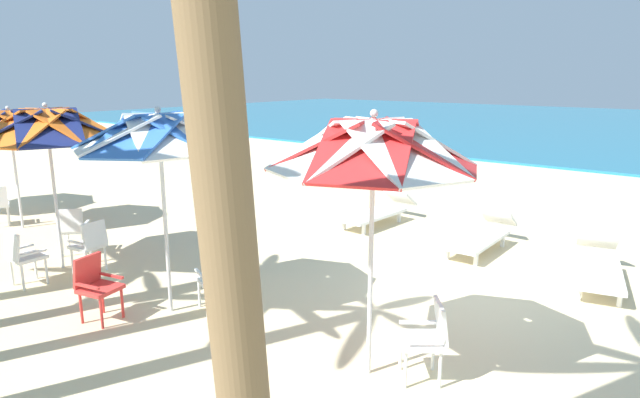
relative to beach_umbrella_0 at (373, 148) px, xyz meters
The scene contains 17 objects.
ground_plane 3.79m from the beach_umbrella_0, 92.62° to the left, with size 80.00×80.00×0.00m, color beige.
surf_foam 14.51m from the beach_umbrella_0, 90.53° to the left, with size 80.00×0.70×0.01m, color white.
beach_umbrella_0 is the anchor object (origin of this frame).
plastic_chair_0 2.03m from the beach_umbrella_0, 27.18° to the left, with size 0.63×0.63×0.87m.
beach_umbrella_1 2.99m from the beach_umbrella_0, behind, with size 2.18×2.18×2.75m.
plastic_chair_1 3.14m from the beach_umbrella_0, behind, with size 0.60×0.58×0.87m.
plastic_chair_2 3.57m from the beach_umbrella_0, 167.80° to the left, with size 0.63×0.63×0.87m.
plastic_chair_3 4.14m from the beach_umbrella_0, 162.21° to the right, with size 0.56×0.53×0.87m.
beach_umbrella_2 5.81m from the beach_umbrella_0, behind, with size 2.30×2.30×2.71m.
plastic_chair_4 6.56m from the beach_umbrella_0, behind, with size 0.63×0.63×0.87m.
plastic_chair_5 5.54m from the beach_umbrella_0, behind, with size 0.53×0.50×0.87m.
plastic_chair_6 5.89m from the beach_umbrella_0, 167.55° to the right, with size 0.45×0.48×0.87m.
beach_umbrella_3 8.82m from the beach_umbrella_0, behind, with size 2.24×2.24×2.52m.
sun_lounger_0 5.02m from the beach_umbrella_0, 73.03° to the left, with size 1.12×2.23×0.62m.
sun_lounger_1 5.29m from the beach_umbrella_0, 98.51° to the left, with size 0.66×2.15×0.62m.
sun_lounger_2 6.35m from the beach_umbrella_0, 121.63° to the left, with size 0.73×2.17×0.62m.
palm_tree_0 2.77m from the beach_umbrella_0, 74.95° to the right, with size 3.17×3.27×5.32m.
Camera 1 is at (3.00, -7.34, 3.14)m, focal length 30.33 mm.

